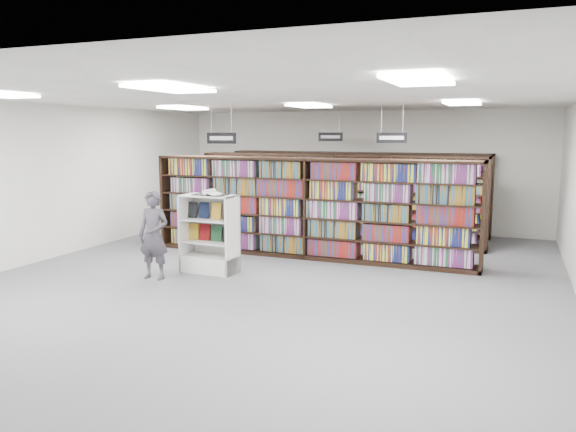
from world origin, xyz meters
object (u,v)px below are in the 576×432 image
at_px(bookshelf_row_near, 309,208).
at_px(shopper, 154,235).
at_px(open_book, 210,193).
at_px(endcap_display, 211,246).

xyz_separation_m(bookshelf_row_near, shopper, (-1.98, -2.70, -0.25)).
height_order(open_book, shopper, shopper).
bearing_deg(open_book, bookshelf_row_near, 61.82).
bearing_deg(shopper, endcap_display, 47.00).
height_order(bookshelf_row_near, open_book, bookshelf_row_near).
height_order(bookshelf_row_near, shopper, bookshelf_row_near).
distance_m(bookshelf_row_near, open_book, 2.34).
bearing_deg(endcap_display, open_book, -54.47).
bearing_deg(endcap_display, bookshelf_row_near, 57.14).
relative_size(endcap_display, open_book, 2.29).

